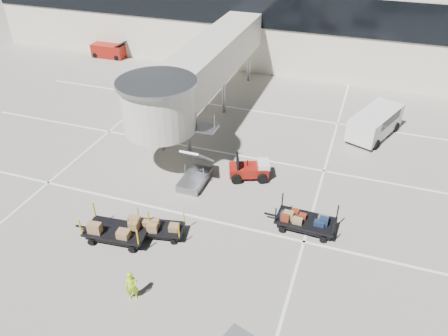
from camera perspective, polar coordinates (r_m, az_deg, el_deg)
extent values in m
plane|color=#A7A195|center=(23.20, -5.40, -9.42)|extent=(140.00, 140.00, 0.00)
cube|color=white|center=(24.56, -3.51, -6.42)|extent=(40.00, 0.15, 0.02)
cube|color=white|center=(29.89, 1.58, 1.73)|extent=(40.00, 0.15, 0.02)
cube|color=white|center=(35.80, 5.07, 7.30)|extent=(40.00, 0.15, 0.02)
cube|color=white|center=(29.79, 13.23, 0.63)|extent=(0.15, 30.00, 0.02)
cube|color=white|center=(34.57, -13.93, 5.39)|extent=(0.15, 30.00, 0.02)
cube|color=silver|center=(47.36, 9.97, 18.68)|extent=(64.00, 12.00, 8.00)
cube|color=black|center=(41.10, 8.56, 19.45)|extent=(64.00, 0.12, 3.20)
cube|color=beige|center=(34.36, -1.66, 14.04)|extent=(3.00, 18.00, 2.80)
cylinder|color=beige|center=(26.78, -8.55, 7.82)|extent=(4.40, 4.40, 3.00)
cylinder|color=gray|center=(26.14, -8.84, 10.98)|extent=(4.80, 4.80, 0.25)
cylinder|color=gray|center=(30.06, -8.11, 4.76)|extent=(0.28, 0.28, 2.90)
cylinder|color=gray|center=(29.28, -4.59, 4.17)|extent=(0.28, 0.28, 2.90)
cylinder|color=gray|center=(35.75, -3.11, 9.89)|extent=(0.28, 0.28, 2.90)
cylinder|color=gray|center=(35.10, -0.04, 9.47)|extent=(0.28, 0.28, 2.90)
cylinder|color=gray|center=(41.84, 0.57, 13.53)|extent=(0.28, 0.28, 2.90)
cylinder|color=gray|center=(41.28, 3.27, 13.20)|extent=(0.28, 0.28, 2.90)
cube|color=gray|center=(27.04, -3.86, -1.54)|extent=(1.40, 2.60, 0.50)
cube|color=gray|center=(26.76, -3.48, 1.52)|extent=(1.20, 2.60, 2.06)
cube|color=gray|center=(27.25, -2.45, 5.23)|extent=(1.40, 1.20, 0.12)
cube|color=maroon|center=(27.37, 3.24, -0.26)|extent=(2.68, 1.95, 0.61)
cube|color=white|center=(27.24, 5.17, 0.48)|extent=(1.06, 1.29, 0.35)
cube|color=black|center=(26.99, 1.79, 0.78)|extent=(0.48, 0.98, 0.91)
cylinder|color=black|center=(26.91, 1.62, -1.47)|extent=(0.69, 0.47, 0.65)
cylinder|color=black|center=(27.99, 1.48, 0.06)|extent=(0.69, 0.47, 0.65)
cylinder|color=black|center=(27.04, 5.04, -1.41)|extent=(0.69, 0.47, 0.65)
cylinder|color=black|center=(28.12, 4.76, 0.12)|extent=(0.69, 0.47, 0.65)
cube|color=black|center=(23.81, 10.63, -6.78)|extent=(3.17, 1.66, 0.12)
cube|color=black|center=(23.93, 10.58, -7.13)|extent=(2.85, 1.41, 0.26)
cube|color=black|center=(24.17, 6.12, -6.08)|extent=(0.73, 0.11, 0.08)
cylinder|color=black|center=(23.67, 7.57, -7.98)|extent=(0.36, 0.16, 0.35)
cylinder|color=black|center=(24.73, 8.40, -5.95)|extent=(0.36, 0.16, 0.35)
cylinder|color=black|center=(23.45, 12.80, -9.13)|extent=(0.36, 0.16, 0.35)
cylinder|color=black|center=(24.52, 13.39, -7.02)|extent=(0.36, 0.16, 0.35)
cylinder|color=black|center=(23.17, 6.75, -6.16)|extent=(0.07, 0.07, 0.94)
cylinder|color=black|center=(24.25, 7.64, -4.17)|extent=(0.07, 0.07, 0.94)
cylinder|color=black|center=(22.87, 14.07, -7.74)|extent=(0.07, 0.07, 0.94)
cylinder|color=black|center=(23.96, 14.61, -5.64)|extent=(0.07, 0.07, 0.94)
cube|color=maroon|center=(24.10, 8.75, -5.37)|extent=(0.56, 0.31, 0.28)
cube|color=#142341|center=(23.75, 12.10, -6.32)|extent=(0.43, 0.32, 0.38)
cube|color=#4B4C50|center=(23.88, 12.26, -6.17)|extent=(0.48, 0.37, 0.32)
cube|color=maroon|center=(24.15, 8.37, -5.16)|extent=(0.41, 0.39, 0.33)
cube|color=#4B4C50|center=(23.51, 12.12, -6.98)|extent=(0.58, 0.35, 0.27)
cube|color=maroon|center=(23.49, 9.28, -6.35)|extent=(0.52, 0.33, 0.46)
cube|color=#142341|center=(23.82, 9.26, -5.72)|extent=(0.38, 0.42, 0.43)
cube|color=olive|center=(23.74, 8.08, -5.73)|extent=(0.56, 0.42, 0.45)
cube|color=maroon|center=(23.30, 11.77, -7.27)|extent=(0.48, 0.31, 0.32)
cube|color=#142341|center=(23.77, 11.55, -6.29)|extent=(0.50, 0.39, 0.32)
cube|color=black|center=(23.37, -8.54, -7.75)|extent=(2.82, 1.79, 0.10)
cube|color=black|center=(23.47, -8.51, -8.03)|extent=(2.52, 1.54, 0.22)
cube|color=black|center=(23.91, -12.26, -7.53)|extent=(0.61, 0.19, 0.07)
cylinder|color=black|center=(23.42, -11.03, -9.03)|extent=(0.31, 0.18, 0.30)
cylinder|color=black|center=(24.24, -10.20, -7.19)|extent=(0.31, 0.18, 0.30)
cylinder|color=black|center=(22.96, -6.64, -9.57)|extent=(0.31, 0.18, 0.30)
cylinder|color=black|center=(23.80, -5.97, -7.67)|extent=(0.31, 0.18, 0.30)
cylinder|color=#E3AA0B|center=(23.05, -12.03, -7.60)|extent=(0.06, 0.06, 0.78)
cylinder|color=#E3AA0B|center=(23.88, -11.15, -5.78)|extent=(0.06, 0.06, 0.78)
cylinder|color=#E3AA0B|center=(22.40, -5.91, -8.32)|extent=(0.06, 0.06, 0.78)
cylinder|color=#E3AA0B|center=(23.26, -5.25, -6.42)|extent=(0.06, 0.06, 0.78)
cube|color=olive|center=(23.01, -6.41, -7.40)|extent=(0.55, 0.53, 0.45)
cube|color=olive|center=(22.86, -7.05, -7.95)|extent=(0.46, 0.51, 0.35)
cube|color=olive|center=(23.36, -10.49, -7.08)|extent=(0.63, 0.48, 0.47)
cube|color=olive|center=(22.94, -8.98, -8.05)|extent=(0.52, 0.47, 0.31)
cube|color=olive|center=(23.30, -9.11, -7.05)|extent=(0.49, 0.45, 0.45)
cube|color=black|center=(23.46, -13.87, -7.93)|extent=(3.36, 1.91, 0.13)
cube|color=black|center=(23.59, -13.81, -8.28)|extent=(3.02, 1.64, 0.27)
cube|color=black|center=(24.43, -18.03, -7.32)|extent=(0.76, 0.16, 0.09)
cylinder|color=black|center=(23.75, -16.96, -9.25)|extent=(0.38, 0.18, 0.37)
cylinder|color=black|center=(24.66, -15.39, -7.08)|extent=(0.38, 0.18, 0.37)
cylinder|color=black|center=(22.84, -11.95, -10.38)|extent=(0.38, 0.18, 0.37)
cylinder|color=black|center=(23.78, -10.53, -8.07)|extent=(0.38, 0.18, 0.37)
cylinder|color=#E3AA0B|center=(23.37, -18.22, -7.43)|extent=(0.08, 0.08, 0.97)
cylinder|color=#E3AA0B|center=(24.30, -16.57, -5.30)|extent=(0.08, 0.08, 0.97)
cylinder|color=#E3AA0B|center=(22.09, -11.21, -8.93)|extent=(0.08, 0.08, 0.97)
cylinder|color=#E3AA0B|center=(23.06, -9.80, -6.60)|extent=(0.08, 0.08, 0.97)
cube|color=olive|center=(23.73, -15.49, -6.64)|extent=(0.64, 0.63, 0.53)
cube|color=olive|center=(23.67, -15.68, -6.79)|extent=(0.49, 0.55, 0.53)
cube|color=olive|center=(23.19, -15.58, -7.91)|extent=(0.54, 0.56, 0.43)
cube|color=olive|center=(23.22, -11.15, -7.03)|extent=(0.65, 0.62, 0.48)
cube|color=olive|center=(23.24, -14.56, -7.62)|extent=(0.72, 0.61, 0.42)
imported|color=#A9D816|center=(20.34, -11.96, -14.86)|extent=(0.68, 0.62, 1.56)
cube|color=white|center=(33.55, 19.14, 5.69)|extent=(3.78, 5.46, 1.63)
cube|color=white|center=(35.62, 20.57, 6.46)|extent=(2.03, 1.26, 0.95)
cube|color=black|center=(33.54, 19.43, 6.44)|extent=(3.10, 3.71, 0.65)
cylinder|color=black|center=(32.81, 16.12, 4.12)|extent=(0.50, 0.76, 0.72)
cylinder|color=black|center=(32.18, 19.26, 2.91)|extent=(0.50, 0.76, 0.72)
cylinder|color=black|center=(35.61, 18.60, 6.07)|extent=(0.50, 0.76, 0.72)
cylinder|color=black|center=(35.03, 21.53, 4.98)|extent=(0.50, 0.76, 0.72)
cube|color=maroon|center=(49.12, -14.84, 14.58)|extent=(3.48, 1.52, 1.36)
cube|color=black|center=(48.07, -13.36, 15.46)|extent=(0.90, 1.29, 0.48)
cylinder|color=black|center=(49.42, -16.45, 13.94)|extent=(0.55, 0.24, 0.55)
cylinder|color=black|center=(50.42, -15.67, 14.44)|extent=(0.55, 0.24, 0.55)
cylinder|color=black|center=(48.08, -13.83, 13.80)|extent=(0.55, 0.24, 0.55)
cylinder|color=black|center=(49.11, -13.08, 14.31)|extent=(0.55, 0.24, 0.55)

